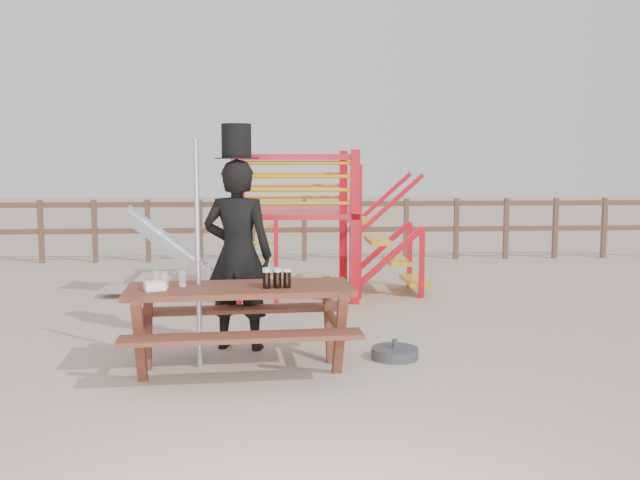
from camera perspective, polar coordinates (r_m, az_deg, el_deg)
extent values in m
plane|color=tan|center=(7.03, -2.79, -9.83)|extent=(60.00, 60.00, 0.00)
cube|color=brown|center=(13.77, -3.35, 2.89)|extent=(15.00, 0.06, 0.10)
cube|color=brown|center=(13.82, -3.34, 0.80)|extent=(15.00, 0.06, 0.10)
cube|color=brown|center=(14.49, -21.43, 0.63)|extent=(0.09, 0.09, 1.20)
cube|color=brown|center=(14.22, -17.58, 0.67)|extent=(0.09, 0.09, 1.20)
cube|color=brown|center=(14.02, -13.61, 0.71)|extent=(0.09, 0.09, 1.20)
cube|color=brown|center=(13.88, -9.54, 0.75)|extent=(0.09, 0.09, 1.20)
cube|color=brown|center=(13.82, -5.41, 0.79)|extent=(0.09, 0.09, 1.20)
cube|color=brown|center=(13.83, -1.27, 0.82)|extent=(0.09, 0.09, 1.20)
cube|color=brown|center=(13.91, 2.85, 0.84)|extent=(0.09, 0.09, 1.20)
cube|color=brown|center=(14.06, 6.90, 0.87)|extent=(0.09, 0.09, 1.20)
cube|color=brown|center=(14.28, 10.85, 0.88)|extent=(0.09, 0.09, 1.20)
cube|color=brown|center=(14.56, 14.66, 0.90)|extent=(0.09, 0.09, 1.20)
cube|color=brown|center=(14.91, 18.31, 0.90)|extent=(0.09, 0.09, 1.20)
cube|color=brown|center=(15.32, 21.77, 0.91)|extent=(0.09, 0.09, 1.20)
cube|color=red|center=(9.60, -6.72, 0.93)|extent=(0.12, 0.12, 2.10)
cube|color=red|center=(9.66, 2.81, 1.00)|extent=(0.12, 0.12, 2.10)
cube|color=red|center=(11.20, -6.31, 1.74)|extent=(0.12, 0.12, 2.10)
cube|color=red|center=(11.24, 1.87, 1.79)|extent=(0.12, 0.12, 2.10)
cube|color=red|center=(10.38, -2.09, 2.23)|extent=(1.72, 1.72, 0.08)
cube|color=red|center=(9.55, -1.96, 6.65)|extent=(1.60, 0.08, 0.08)
cube|color=red|center=(11.15, -2.23, 6.64)|extent=(1.60, 0.08, 0.08)
cube|color=red|center=(10.36, -6.57, 6.61)|extent=(0.08, 1.60, 0.08)
cube|color=red|center=(10.41, 2.33, 6.64)|extent=(0.08, 1.60, 0.08)
cylinder|color=gold|center=(9.57, -1.95, 2.94)|extent=(1.50, 0.05, 0.05)
cylinder|color=gold|center=(11.17, -2.22, 3.46)|extent=(1.50, 0.05, 0.05)
cylinder|color=gold|center=(9.56, -1.95, 4.02)|extent=(1.50, 0.05, 0.05)
cylinder|color=gold|center=(11.16, -2.22, 4.38)|extent=(1.50, 0.05, 0.05)
cylinder|color=gold|center=(9.55, -1.96, 5.09)|extent=(1.50, 0.05, 0.05)
cylinder|color=gold|center=(11.15, -2.23, 5.30)|extent=(1.50, 0.05, 0.05)
cylinder|color=gold|center=(9.55, -1.96, 6.17)|extent=(1.50, 0.05, 0.05)
cylinder|color=gold|center=(11.15, -2.23, 6.23)|extent=(1.50, 0.05, 0.05)
cube|color=red|center=(9.50, -5.70, -1.85)|extent=(0.06, 0.06, 1.20)
cube|color=red|center=(9.50, -3.53, -1.83)|extent=(0.06, 0.06, 1.20)
cylinder|color=gold|center=(9.57, -4.59, -4.50)|extent=(0.36, 0.04, 0.04)
cylinder|color=gold|center=(9.53, -4.60, -3.09)|extent=(0.36, 0.04, 0.04)
cylinder|color=gold|center=(9.49, -4.62, -1.66)|extent=(0.36, 0.04, 0.04)
cylinder|color=gold|center=(9.46, -4.63, -0.22)|extent=(0.36, 0.04, 0.04)
cylinder|color=gold|center=(9.44, -4.64, 1.23)|extent=(0.36, 0.04, 0.04)
cube|color=gold|center=(10.46, 3.12, 1.59)|extent=(0.30, 0.90, 0.06)
cube|color=gold|center=(10.53, 4.63, -0.03)|extent=(0.30, 0.90, 0.06)
cube|color=gold|center=(10.61, 6.11, -1.62)|extent=(0.30, 0.90, 0.06)
cube|color=gold|center=(10.71, 7.56, -3.19)|extent=(0.30, 0.90, 0.06)
cube|color=red|center=(10.13, 5.66, -1.32)|extent=(0.95, 0.08, 0.86)
cube|color=red|center=(11.01, 4.89, -0.68)|extent=(0.95, 0.08, 0.86)
cube|color=silver|center=(10.53, -11.37, -1.01)|extent=(1.53, 0.55, 1.21)
cube|color=silver|center=(10.26, -11.57, -0.99)|extent=(1.58, 0.04, 1.28)
cube|color=silver|center=(10.79, -11.19, -0.61)|extent=(1.58, 0.04, 1.28)
cube|color=silver|center=(10.76, -16.07, -3.78)|extent=(0.35, 0.55, 0.05)
cube|color=maroon|center=(6.65, -6.41, -3.94)|extent=(2.12, 0.92, 0.05)
cube|color=maroon|center=(6.16, -6.25, -7.75)|extent=(2.09, 0.43, 0.04)
cube|color=maroon|center=(7.27, -6.49, -5.53)|extent=(2.09, 0.43, 0.04)
cube|color=maroon|center=(6.77, -13.91, -7.40)|extent=(0.17, 1.25, 0.75)
cube|color=maroon|center=(6.81, 1.13, -7.12)|extent=(0.17, 1.25, 0.75)
imported|color=black|center=(7.41, -6.59, -1.19)|extent=(0.81, 0.62, 1.98)
cube|color=#0C8B0E|center=(7.54, -6.30, 0.76)|extent=(0.08, 0.04, 0.46)
cylinder|color=black|center=(7.35, -6.69, 6.52)|extent=(0.45, 0.45, 0.01)
cylinder|color=black|center=(7.35, -6.71, 7.91)|extent=(0.30, 0.30, 0.34)
cube|color=white|center=(7.50, -6.41, 8.80)|extent=(0.16, 0.04, 0.04)
cylinder|color=#B2B2B7|center=(6.77, -9.74, -1.18)|extent=(0.05, 0.05, 2.17)
cylinder|color=#333338|center=(7.22, 6.00, -8.99)|extent=(0.47, 0.47, 0.11)
cylinder|color=#333338|center=(7.19, 6.01, -8.23)|extent=(0.05, 0.05, 0.09)
cube|color=white|center=(6.58, -13.08, -3.59)|extent=(0.22, 0.19, 0.08)
cylinder|color=black|center=(6.51, -4.29, -3.23)|extent=(0.07, 0.07, 0.15)
cylinder|color=beige|center=(6.50, -4.30, -2.48)|extent=(0.07, 0.07, 0.02)
cylinder|color=black|center=(6.52, -3.41, -3.21)|extent=(0.07, 0.07, 0.15)
cylinder|color=beige|center=(6.51, -3.42, -2.46)|extent=(0.07, 0.07, 0.02)
cylinder|color=black|center=(6.53, -2.65, -3.20)|extent=(0.07, 0.07, 0.15)
cylinder|color=beige|center=(6.51, -2.65, -2.45)|extent=(0.07, 0.07, 0.02)
cylinder|color=black|center=(6.63, -4.31, -3.06)|extent=(0.07, 0.07, 0.15)
cylinder|color=beige|center=(6.61, -4.31, -2.32)|extent=(0.07, 0.07, 0.02)
cylinder|color=black|center=(6.62, -3.47, -3.06)|extent=(0.07, 0.07, 0.15)
cylinder|color=beige|center=(6.61, -3.48, -2.32)|extent=(0.07, 0.07, 0.02)
cylinder|color=silver|center=(6.66, -12.32, -3.15)|extent=(0.07, 0.07, 0.15)
cylinder|color=beige|center=(6.67, -12.31, -3.70)|extent=(0.06, 0.06, 0.02)
cylinder|color=silver|center=(6.72, -10.97, -3.02)|extent=(0.07, 0.07, 0.15)
cylinder|color=beige|center=(6.73, -10.95, -3.57)|extent=(0.06, 0.06, 0.02)
cylinder|color=silver|center=(6.73, -12.96, -3.06)|extent=(0.07, 0.07, 0.15)
cylinder|color=beige|center=(6.74, -12.94, -3.60)|extent=(0.06, 0.06, 0.02)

